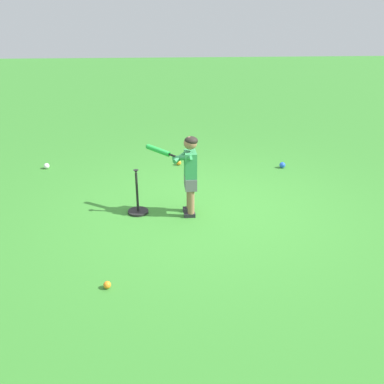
% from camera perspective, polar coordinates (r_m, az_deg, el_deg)
% --- Properties ---
extents(ground_plane, '(40.00, 40.00, 0.00)m').
position_cam_1_polar(ground_plane, '(5.88, 2.54, -2.33)').
color(ground_plane, '#38842D').
extents(child_batter, '(0.68, 0.49, 1.08)m').
position_cam_1_polar(child_batter, '(5.50, -0.52, 3.19)').
color(child_batter, '#232328').
rests_on(child_batter, ground).
extents(play_ball_far_left, '(0.08, 0.08, 0.08)m').
position_cam_1_polar(play_ball_far_left, '(4.38, -11.34, -12.15)').
color(play_ball_far_left, orange).
rests_on(play_ball_far_left, ground).
extents(play_ball_near_batter, '(0.10, 0.10, 0.10)m').
position_cam_1_polar(play_ball_near_batter, '(7.78, -18.97, 3.33)').
color(play_ball_near_batter, white).
rests_on(play_ball_near_batter, ground).
extents(play_ball_midfield, '(0.10, 0.10, 0.10)m').
position_cam_1_polar(play_ball_midfield, '(7.56, 12.06, 3.57)').
color(play_ball_midfield, blue).
rests_on(play_ball_midfield, ground).
extents(play_ball_center_lawn, '(0.09, 0.09, 0.09)m').
position_cam_1_polar(play_ball_center_lawn, '(7.53, -1.81, 3.97)').
color(play_ball_center_lawn, orange).
rests_on(play_ball_center_lawn, ground).
extents(batting_tee, '(0.28, 0.28, 0.62)m').
position_cam_1_polar(batting_tee, '(5.78, -7.30, -1.83)').
color(batting_tee, black).
rests_on(batting_tee, ground).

